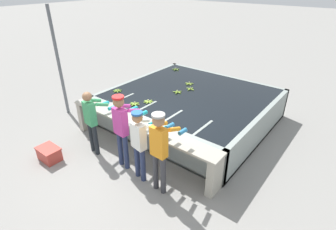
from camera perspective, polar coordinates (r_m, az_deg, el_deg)
name	(u,v)px	position (r m, az deg, el deg)	size (l,w,h in m)	color
ground_plane	(133,159)	(6.36, -7.61, -9.40)	(80.00, 80.00, 0.00)	gray
wash_tank	(191,107)	(7.73, 4.97, 1.76)	(4.26, 3.97, 0.88)	gray
work_ledge	(138,132)	(6.14, -6.48, -3.80)	(4.26, 0.45, 0.88)	#A8A393
worker_0	(92,118)	(6.29, -16.25, -0.53)	(0.47, 0.73, 1.60)	#1E2328
worker_1	(122,125)	(5.61, -10.00, -2.14)	(0.44, 0.74, 1.73)	navy
worker_2	(140,140)	(5.26, -6.10, -5.37)	(0.48, 0.74, 1.59)	navy
worker_3	(160,146)	(4.88, -1.75, -6.67)	(0.42, 0.73, 1.73)	#38383D
banana_bunch_floating_0	(117,91)	(7.76, -10.96, 5.21)	(0.28, 0.28, 0.08)	#75A333
banana_bunch_floating_1	(178,92)	(7.54, 2.10, 5.03)	(0.27, 0.27, 0.08)	#8CB738
banana_bunch_floating_2	(134,104)	(6.87, -7.31, 2.43)	(0.28, 0.28, 0.08)	#93BC3D
banana_bunch_floating_3	(189,84)	(8.17, 4.63, 6.83)	(0.27, 0.27, 0.08)	#9EC642
banana_bunch_floating_4	(190,89)	(7.77, 4.89, 5.68)	(0.28, 0.28, 0.08)	#93BC3D
banana_bunch_floating_5	(148,102)	(6.97, -4.30, 2.95)	(0.28, 0.28, 0.08)	#9EC642
banana_bunch_floating_6	(176,69)	(9.47, 1.70, 9.90)	(0.27, 0.27, 0.08)	#75A333
knife_0	(118,114)	(6.42, -10.83, 0.15)	(0.24, 0.30, 0.02)	silver
knife_1	(149,128)	(5.75, -4.10, -2.91)	(0.23, 0.30, 0.02)	silver
crate	(49,154)	(6.78, -24.44, -7.68)	(0.55, 0.39, 0.32)	#B73D33
support_post_left	(59,63)	(8.36, -22.69, 10.33)	(0.09, 0.09, 3.20)	slate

